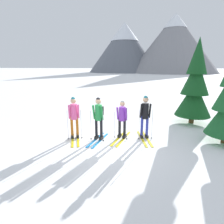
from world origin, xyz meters
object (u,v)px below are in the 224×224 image
object	(u,v)px
skier_in_black	(145,115)
skier_in_green	(99,116)
skier_in_purple	(122,117)
pine_tree_near	(195,86)
skier_in_pink	(74,115)

from	to	relation	value
skier_in_black	skier_in_green	bearing A→B (deg)	-164.08
skier_in_green	skier_in_purple	distance (m)	0.99
pine_tree_near	skier_in_green	bearing A→B (deg)	-142.72
skier_in_pink	skier_in_purple	size ratio (longest dim) A/B	0.98
skier_in_pink	pine_tree_near	world-z (taller)	pine_tree_near
skier_in_purple	pine_tree_near	xyz separation A→B (m)	(3.32, 2.85, 1.10)
skier_in_pink	skier_in_green	size ratio (longest dim) A/B	1.00
skier_in_purple	pine_tree_near	size ratio (longest dim) A/B	0.41
skier_in_pink	skier_in_purple	distance (m)	2.00
skier_in_purple	skier_in_black	distance (m)	0.94
skier_in_black	pine_tree_near	bearing A→B (deg)	48.40
skier_in_pink	pine_tree_near	size ratio (longest dim) A/B	0.40
skier_in_black	skier_in_pink	bearing A→B (deg)	-168.40
skier_in_green	skier_in_pink	bearing A→B (deg)	-176.37
skier_in_purple	pine_tree_near	world-z (taller)	pine_tree_near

